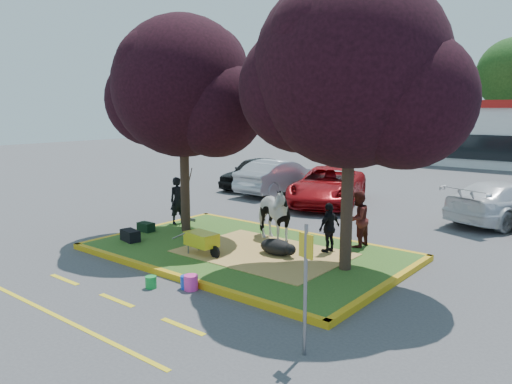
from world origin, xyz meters
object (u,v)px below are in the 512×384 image
Objects in this scene: sign_post at (306,277)px; car_black at (256,172)px; cow at (270,214)px; bucket_blue at (187,282)px; handler at (178,201)px; wheelbarrow at (202,240)px; calf at (277,247)px; car_silver at (279,176)px; bucket_pink at (191,283)px; bucket_green at (151,282)px.

car_black is at bearing 146.41° from sign_post.
bucket_blue is (0.57, -3.79, -0.82)m from cow.
handler is 9.23m from sign_post.
wheelbarrow is 0.72× the size of sign_post.
car_silver is (-6.07, 8.39, 0.42)m from calf.
bucket_blue is at bearing 118.04° from car_silver.
handler is 0.33× the size of car_silver.
car_black is (-7.00, 8.04, -0.21)m from cow.
bucket_pink is at bearing -118.06° from calf.
bucket_green is 0.06× the size of car_silver.
sign_post is at bearing -5.24° from bucket_green.
calf is 0.45× the size of sign_post.
cow is 4.35m from bucket_green.
bucket_green is (-4.32, 0.40, -1.18)m from sign_post.
car_black is 0.94× the size of car_silver.
wheelbarrow is at bearing -105.41° from handler.
handler is at bearing 165.08° from sign_post.
wheelbarrow is at bearing 125.49° from bucket_blue.
car_silver reaches higher than car_black.
handler is (-3.75, -0.08, -0.04)m from cow.
bucket_green is (0.56, -2.16, -0.42)m from wheelbarrow.
bucket_green is 14.14m from car_black.
handler is at bearing 114.34° from cow.
calf is at bearing -54.27° from car_black.
wheelbarrow is at bearing 116.39° from car_silver.
sign_post is 15.39m from car_silver.
wheelbarrow reaches higher than calf.
sign_post reaches higher than calf.
cow is 0.41× the size of car_silver.
bucket_blue is at bearing -120.83° from calf.
wheelbarrow is at bearing 167.24° from sign_post.
cow reaches higher than car_black.
handler reaches higher than bucket_pink.
wheelbarrow is at bearing -63.62° from car_black.
handler is (-4.65, 0.82, 0.56)m from calf.
bucket_green is 0.91m from bucket_pink.
car_black is 1.91m from car_silver.
car_silver is (-5.17, 7.49, -0.19)m from cow.
bucket_blue is at bearing -63.12° from car_black.
handler reaches higher than bucket_green.
cow reaches higher than handler.
car_silver is at bearing -22.29° from car_black.
bucket_blue is (-0.33, -2.89, -0.22)m from calf.
wheelbarrow is at bearing -173.53° from cow.
bucket_blue is 0.06× the size of car_silver.
bucket_pink is at bearing 118.61° from car_silver.
handler is 5.85m from bucket_pink.
sign_post is at bearing -102.21° from handler.
cow is 10.66m from car_black.
sign_post is at bearing -13.37° from bucket_blue.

